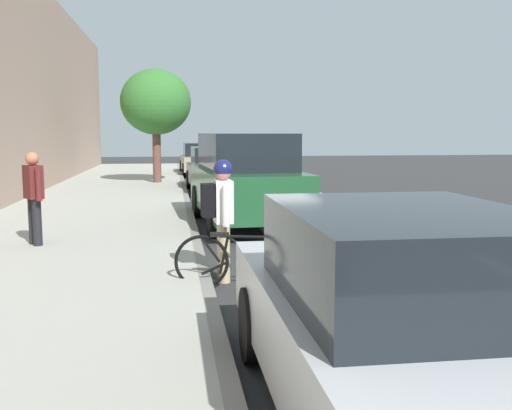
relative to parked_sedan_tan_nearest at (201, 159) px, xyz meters
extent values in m
plane|color=#303030|center=(-0.61, 14.56, -0.75)|extent=(73.20, 73.20, 0.00)
cube|color=#A2A398|center=(3.27, 14.56, -0.68)|extent=(4.49, 45.75, 0.14)
cube|color=gray|center=(0.95, 14.56, -0.68)|extent=(0.16, 45.75, 0.14)
cube|color=white|center=(-3.52, -7.22, -0.75)|extent=(0.14, 2.20, 0.01)
cube|color=white|center=(-3.52, -3.02, -0.75)|extent=(0.14, 2.20, 0.01)
cube|color=white|center=(-3.52, 1.18, -0.75)|extent=(0.14, 2.20, 0.01)
cube|color=white|center=(-3.52, 5.38, -0.75)|extent=(0.14, 2.20, 0.01)
cube|color=white|center=(-3.52, 9.58, -0.75)|extent=(0.14, 2.20, 0.01)
cube|color=white|center=(-3.52, 13.78, -0.75)|extent=(0.14, 2.20, 0.01)
cube|color=white|center=(-3.52, 17.98, -0.75)|extent=(0.14, 2.20, 0.01)
cube|color=white|center=(-0.52, 14.56, -0.75)|extent=(0.12, 45.75, 0.01)
cube|color=tan|center=(0.00, 0.00, -0.15)|extent=(1.87, 4.44, 0.64)
cube|color=black|center=(0.00, 0.00, 0.47)|extent=(1.60, 2.14, 0.60)
cylinder|color=black|center=(0.77, 1.38, -0.42)|extent=(0.24, 0.67, 0.66)
cylinder|color=black|center=(-0.85, 1.34, -0.42)|extent=(0.24, 0.67, 0.66)
cylinder|color=black|center=(0.85, -1.34, -0.42)|extent=(0.24, 0.67, 0.66)
cylinder|color=black|center=(-0.77, -1.38, -0.42)|extent=(0.24, 0.67, 0.66)
cube|color=slate|center=(-0.12, 7.94, -0.15)|extent=(1.88, 4.45, 0.64)
cube|color=black|center=(-0.12, 7.94, 0.47)|extent=(1.60, 2.14, 0.60)
cylinder|color=black|center=(0.65, 9.33, -0.42)|extent=(0.24, 0.67, 0.66)
cylinder|color=black|center=(-0.97, 9.29, -0.42)|extent=(0.24, 0.67, 0.66)
cylinder|color=black|center=(0.72, 6.60, -0.42)|extent=(0.24, 0.67, 0.66)
cylinder|color=black|center=(-0.90, 6.56, -0.42)|extent=(0.24, 0.67, 0.66)
cube|color=#1E512D|center=(-0.21, 15.30, 0.03)|extent=(2.18, 4.81, 0.90)
cube|color=black|center=(-0.21, 15.30, 0.86)|extent=(1.86, 3.20, 0.76)
cylinder|color=black|center=(0.58, 16.80, -0.37)|extent=(0.27, 0.77, 0.76)
cylinder|color=black|center=(-1.17, 16.70, -0.37)|extent=(0.27, 0.77, 0.76)
cylinder|color=black|center=(0.75, 13.89, -0.37)|extent=(0.27, 0.77, 0.76)
cylinder|color=black|center=(-0.99, 13.79, -0.37)|extent=(0.27, 0.77, 0.76)
cube|color=#B7BABF|center=(-0.15, 24.35, -0.15)|extent=(1.77, 4.40, 0.64)
cube|color=black|center=(-0.15, 24.35, 0.47)|extent=(1.55, 2.10, 0.60)
cylinder|color=black|center=(0.65, 22.98, -0.42)|extent=(0.22, 0.66, 0.66)
cylinder|color=black|center=(-0.96, 22.99, -0.42)|extent=(0.22, 0.66, 0.66)
torus|color=black|center=(-0.04, 20.61, -0.40)|extent=(0.71, 0.14, 0.71)
torus|color=black|center=(0.99, 20.48, -0.40)|extent=(0.71, 0.14, 0.71)
cylinder|color=black|center=(0.35, 20.56, -0.31)|extent=(0.65, 0.12, 0.52)
cylinder|color=black|center=(0.71, 20.52, -0.32)|extent=(0.14, 0.05, 0.48)
cylinder|color=black|center=(0.40, 20.56, -0.07)|extent=(0.73, 0.13, 0.05)
cylinder|color=black|center=(0.83, 20.50, -0.48)|extent=(0.35, 0.08, 0.19)
cylinder|color=black|center=(0.88, 20.49, -0.24)|extent=(0.27, 0.07, 0.34)
cylinder|color=black|center=(0.00, 20.61, -0.23)|extent=(0.12, 0.05, 0.34)
cube|color=black|center=(0.76, 20.51, -0.04)|extent=(0.25, 0.13, 0.05)
cylinder|color=black|center=(0.04, 20.60, 0.00)|extent=(0.09, 0.46, 0.03)
cylinder|color=#C6B284|center=(0.67, 20.20, -0.35)|extent=(0.15, 0.15, 0.81)
cylinder|color=#C6B284|center=(0.68, 20.00, -0.35)|extent=(0.15, 0.15, 0.81)
cube|color=white|center=(0.68, 20.10, 0.34)|extent=(0.25, 0.39, 0.57)
cylinder|color=white|center=(0.66, 20.36, 0.31)|extent=(0.10, 0.10, 0.54)
cylinder|color=white|center=(0.69, 19.84, 0.31)|extent=(0.10, 0.10, 0.54)
sphere|color=#BD7068|center=(0.68, 20.10, 0.74)|extent=(0.23, 0.23, 0.23)
sphere|color=navy|center=(0.68, 20.10, 0.78)|extent=(0.25, 0.25, 0.25)
cube|color=black|center=(0.88, 20.11, 0.36)|extent=(0.20, 0.31, 0.44)
cylinder|color=brown|center=(1.90, 5.39, 0.53)|extent=(0.31, 0.31, 2.28)
ellipsoid|color=#336F2D|center=(1.90, 5.39, 2.39)|extent=(2.61, 2.61, 2.43)
cylinder|color=black|center=(3.58, 17.87, -0.22)|extent=(0.15, 0.15, 0.78)
cylinder|color=black|center=(3.68, 17.70, -0.22)|extent=(0.15, 0.15, 0.78)
cube|color=#591E1E|center=(3.63, 17.78, 0.44)|extent=(0.39, 0.44, 0.55)
cylinder|color=#591E1E|center=(3.50, 18.00, 0.41)|extent=(0.10, 0.10, 0.52)
cylinder|color=#591E1E|center=(3.77, 17.56, 0.41)|extent=(0.10, 0.10, 0.52)
sphere|color=#BC694E|center=(3.63, 17.78, 0.83)|extent=(0.22, 0.22, 0.22)
camera|label=1|loc=(1.35, 27.96, 1.26)|focal=41.48mm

